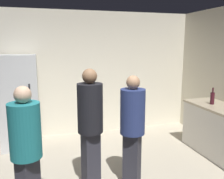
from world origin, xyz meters
TOP-DOWN VIEW (x-y plane):
  - wall_back at (0.00, 2.63)m, footprint 5.32×0.06m
  - refrigerator at (-1.19, 2.20)m, footprint 0.70×0.68m
  - wine_bottle_on_counter at (2.25, 1.00)m, footprint 0.08×0.08m
  - person_in_teal_shirt at (-0.96, -0.06)m, footprint 0.48×0.48m
  - person_in_navy_shirt at (0.41, 0.29)m, footprint 0.48×0.48m
  - person_in_black_shirt at (-0.16, 0.38)m, footprint 0.43×0.43m

SIDE VIEW (x-z plane):
  - refrigerator at x=-1.19m, z-range 0.00..1.80m
  - person_in_teal_shirt at x=-0.96m, z-range 0.13..1.69m
  - person_in_navy_shirt at x=0.41m, z-range 0.13..1.72m
  - person_in_black_shirt at x=-0.16m, z-range 0.14..1.83m
  - wine_bottle_on_counter at x=2.25m, z-range 0.86..1.17m
  - wall_back at x=0.00m, z-range 0.00..2.70m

